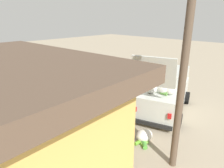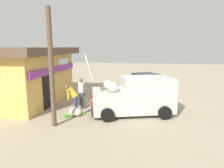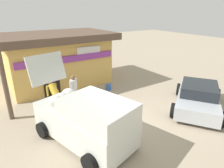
# 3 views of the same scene
# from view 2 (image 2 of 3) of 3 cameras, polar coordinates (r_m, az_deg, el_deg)

# --- Properties ---
(ground_plane) EXTENTS (60.00, 60.00, 0.00)m
(ground_plane) POSITION_cam_2_polar(r_m,az_deg,el_deg) (12.05, 4.55, -5.39)
(ground_plane) COLOR tan
(storefront_bar) EXTENTS (7.01, 4.74, 3.27)m
(storefront_bar) POSITION_cam_2_polar(r_m,az_deg,el_deg) (13.04, -23.29, 2.67)
(storefront_bar) COLOR #E0B259
(storefront_bar) RESTS_ON ground_plane
(delivery_van) EXTENTS (2.98, 4.55, 2.98)m
(delivery_van) POSITION_cam_2_polar(r_m,az_deg,el_deg) (9.95, 6.54, -3.34)
(delivery_van) COLOR silver
(delivery_van) RESTS_ON ground_plane
(parked_sedan) EXTENTS (4.31, 3.81, 1.28)m
(parked_sedan) POSITION_cam_2_polar(r_m,az_deg,el_deg) (15.65, 9.84, 0.48)
(parked_sedan) COLOR #B2B7BC
(parked_sedan) RESTS_ON ground_plane
(vendor_standing) EXTENTS (0.49, 0.47, 1.60)m
(vendor_standing) POSITION_cam_2_polar(r_m,az_deg,el_deg) (11.26, -8.79, -1.78)
(vendor_standing) COLOR #4C4C51
(vendor_standing) RESTS_ON ground_plane
(customer_bending) EXTENTS (0.62, 0.69, 1.41)m
(customer_bending) POSITION_cam_2_polar(r_m,az_deg,el_deg) (10.46, -11.24, -3.26)
(customer_bending) COLOR navy
(customer_bending) RESTS_ON ground_plane
(unloaded_banana_pile) EXTENTS (0.73, 0.94, 0.42)m
(unloaded_banana_pile) POSITION_cam_2_polar(r_m,az_deg,el_deg) (9.92, -10.58, -7.90)
(unloaded_banana_pile) COLOR silver
(unloaded_banana_pile) RESTS_ON ground_plane
(paint_bucket) EXTENTS (0.32, 0.32, 0.38)m
(paint_bucket) POSITION_cam_2_polar(r_m,az_deg,el_deg) (13.99, -8.47, -2.43)
(paint_bucket) COLOR blue
(paint_bucket) RESTS_ON ground_plane
(utility_pole) EXTENTS (0.20, 0.20, 4.85)m
(utility_pole) POSITION_cam_2_polar(r_m,az_deg,el_deg) (8.42, -16.95, 4.13)
(utility_pole) COLOR brown
(utility_pole) RESTS_ON ground_plane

